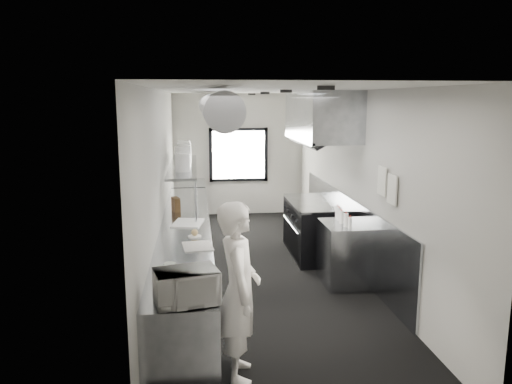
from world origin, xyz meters
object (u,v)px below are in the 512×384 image
object	(u,v)px
plate_stack_b	(183,157)
prep_counter	(186,255)
exhaust_hood	(321,116)
deli_tub_a	(161,273)
plate_stack_c	(184,153)
bottle_station	(345,254)
squeeze_bottle_b	(346,220)
pass_shelf	(184,167)
squeeze_bottle_e	(337,212)
line_cook	(239,291)
squeeze_bottle_a	(350,223)
cutting_board	(188,223)
far_work_table	(189,203)
plate_stack_d	(184,150)
plate_stack_a	(183,162)
range	(315,228)
knife_block	(176,204)
squeeze_bottle_c	(341,217)
small_plate	(195,236)
squeeze_bottle_d	(339,214)
microwave	(186,287)
deli_tub_b	(170,267)

from	to	relation	value
plate_stack_b	prep_counter	bearing A→B (deg)	-88.42
exhaust_hood	deli_tub_a	size ratio (longest dim) A/B	14.40
deli_tub_a	plate_stack_c	world-z (taller)	plate_stack_c
bottle_station	squeeze_bottle_b	bearing A→B (deg)	-107.73
pass_shelf	plate_stack_c	size ratio (longest dim) A/B	8.76
pass_shelf	squeeze_bottle_e	bearing A→B (deg)	-31.03
prep_counter	line_cook	bearing A→B (deg)	-77.61
bottle_station	deli_tub_a	xyz separation A→B (m)	(-2.50, -1.92, 0.50)
squeeze_bottle_a	bottle_station	bearing A→B (deg)	84.41
cutting_board	line_cook	bearing A→B (deg)	-78.72
prep_counter	far_work_table	xyz separation A→B (m)	(0.00, 3.70, 0.00)
prep_counter	plate_stack_b	world-z (taller)	plate_stack_b
plate_stack_d	squeeze_bottle_a	world-z (taller)	plate_stack_d
deli_tub_a	plate_stack_a	size ratio (longest dim) A/B	0.54
plate_stack_d	squeeze_bottle_a	distance (m)	3.66
range	cutting_board	distance (m)	2.46
bottle_station	knife_block	world-z (taller)	knife_block
bottle_station	plate_stack_a	world-z (taller)	plate_stack_a
line_cook	squeeze_bottle_a	distance (m)	2.67
knife_block	squeeze_bottle_b	size ratio (longest dim) A/B	1.18
squeeze_bottle_c	far_work_table	bearing A→B (deg)	119.99
plate_stack_b	plate_stack_c	world-z (taller)	plate_stack_c
range	bottle_station	bearing A→B (deg)	-85.43
small_plate	squeeze_bottle_d	bearing A→B (deg)	16.82
prep_counter	exhaust_hood	bearing A→B (deg)	28.11
cutting_board	plate_stack_c	bearing A→B (deg)	92.35
small_plate	knife_block	world-z (taller)	knife_block
range	plate_stack_a	world-z (taller)	plate_stack_a
far_work_table	small_plate	size ratio (longest dim) A/B	6.78
prep_counter	squeeze_bottle_e	size ratio (longest dim) A/B	30.86
prep_counter	far_work_table	world-z (taller)	same
small_plate	squeeze_bottle_e	xyz separation A→B (m)	(2.13, 0.76, 0.09)
microwave	small_plate	size ratio (longest dim) A/B	2.85
microwave	knife_block	bearing A→B (deg)	80.23
deli_tub_a	squeeze_bottle_d	bearing A→B (deg)	40.85
deli_tub_b	squeeze_bottle_d	size ratio (longest dim) A/B	0.65
plate_stack_b	squeeze_bottle_b	distance (m)	2.91
plate_stack_b	squeeze_bottle_c	size ratio (longest dim) A/B	1.76
squeeze_bottle_d	bottle_station	bearing A→B (deg)	-77.27
small_plate	microwave	bearing A→B (deg)	-91.88
small_plate	squeeze_bottle_c	distance (m)	2.16
squeeze_bottle_c	pass_shelf	bearing A→B (deg)	143.66
plate_stack_a	plate_stack_d	distance (m)	1.53
plate_stack_a	squeeze_bottle_a	size ratio (longest dim) A/B	1.76
range	squeeze_bottle_b	size ratio (longest dim) A/B	8.35
squeeze_bottle_a	squeeze_bottle_d	size ratio (longest dim) A/B	0.81
squeeze_bottle_a	squeeze_bottle_d	bearing A→B (deg)	92.27
far_work_table	cutting_board	world-z (taller)	cutting_board
exhaust_hood	squeeze_bottle_a	world-z (taller)	exhaust_hood
exhaust_hood	deli_tub_a	bearing A→B (deg)	-126.33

